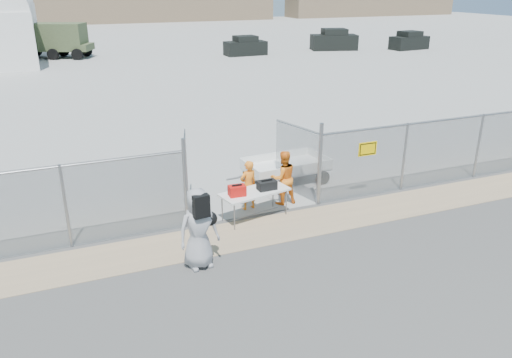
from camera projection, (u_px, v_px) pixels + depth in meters
name	position (u px, v px, depth m)	size (l,w,h in m)	color
ground	(285.00, 247.00, 12.55)	(160.00, 160.00, 0.00)	#3D3D3D
tarmac_inside	(104.00, 50.00, 48.81)	(160.00, 80.00, 0.01)	#9A9A97
dirt_strip	(270.00, 229.00, 13.41)	(44.00, 1.60, 0.01)	tan
chain_link_fence	(256.00, 179.00, 13.87)	(40.00, 0.20, 2.20)	gray
folding_table	(255.00, 205.00, 13.93)	(1.94, 0.81, 0.83)	white
orange_bag	(237.00, 191.00, 13.44)	(0.45, 0.30, 0.28)	red
black_duffel	(267.00, 185.00, 13.85)	(0.53, 0.31, 0.25)	black
security_worker_left	(248.00, 185.00, 14.38)	(0.55, 0.36, 1.49)	orange
security_worker_right	(283.00, 178.00, 14.73)	(0.80, 0.62, 1.65)	orange
visitor	(198.00, 228.00, 11.37)	(0.95, 0.62, 1.95)	#9A9A9E
utility_trailer	(286.00, 169.00, 16.52)	(3.51, 1.81, 0.85)	white
military_truck	(55.00, 41.00, 43.16)	(6.16, 2.27, 2.94)	#465331
parked_vehicle_near	(245.00, 46.00, 45.02)	(3.72, 1.68, 1.68)	black
parked_vehicle_mid	(334.00, 40.00, 48.52)	(4.36, 1.97, 1.97)	black
parked_vehicle_far	(409.00, 41.00, 48.93)	(3.80, 1.72, 1.72)	black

